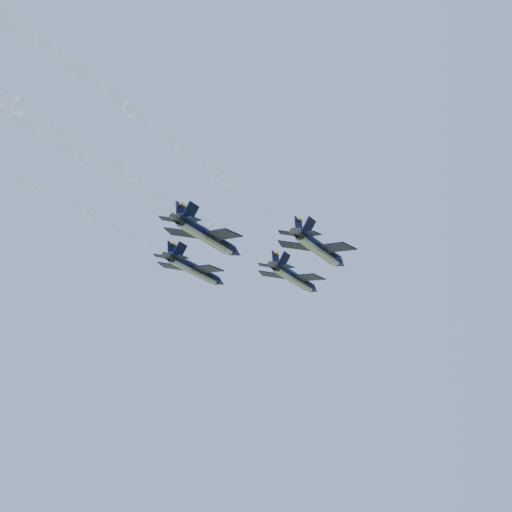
# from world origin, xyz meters

# --- Properties ---
(jet_lead) EXTENTS (10.84, 14.96, 3.87)m
(jet_lead) POSITION_xyz_m (3.03, 12.62, 105.80)
(jet_lead) COLOR black
(jet_left) EXTENTS (10.84, 14.96, 3.87)m
(jet_left) POSITION_xyz_m (-11.58, 5.69, 105.80)
(jet_left) COLOR black
(jet_right) EXTENTS (10.84, 14.96, 3.87)m
(jet_right) POSITION_xyz_m (7.70, -2.72, 105.80)
(jet_right) COLOR black
(jet_slot) EXTENTS (10.84, 14.96, 3.87)m
(jet_slot) POSITION_xyz_m (-6.47, -10.17, 105.80)
(jet_slot) COLOR black
(smoke_trail_lead) EXTENTS (29.15, 60.53, 2.21)m
(smoke_trail_lead) POSITION_xyz_m (-17.78, -32.35, 105.83)
(smoke_trail_lead) COLOR white
(smoke_trail_right) EXTENTS (29.15, 60.53, 2.21)m
(smoke_trail_right) POSITION_xyz_m (-13.11, -47.69, 105.83)
(smoke_trail_right) COLOR white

